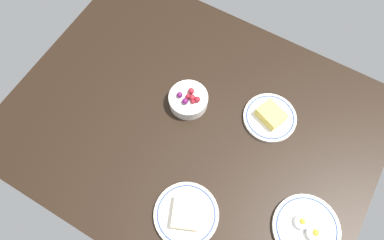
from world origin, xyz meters
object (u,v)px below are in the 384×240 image
object	(u,v)px
plate_eggs	(307,228)
bowl_berries	(188,100)
plate_sandwich	(186,214)
plate_cheese	(270,117)

from	to	relation	value
plate_eggs	bowl_berries	size ratio (longest dim) A/B	1.49
plate_sandwich	plate_cheese	world-z (taller)	plate_cheese
plate_eggs	plate_sandwich	world-z (taller)	plate_eggs
plate_sandwich	bowl_berries	size ratio (longest dim) A/B	1.46
bowl_berries	plate_sandwich	bearing A→B (deg)	-60.66
plate_sandwich	plate_cheese	distance (cm)	43.23
plate_eggs	plate_cheese	xyz separation A→B (cm)	(-25.07, 27.79, 0.28)
plate_eggs	bowl_berries	world-z (taller)	bowl_berries
bowl_berries	plate_cheese	bearing A→B (deg)	18.14
plate_sandwich	plate_cheese	size ratio (longest dim) A/B	1.10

